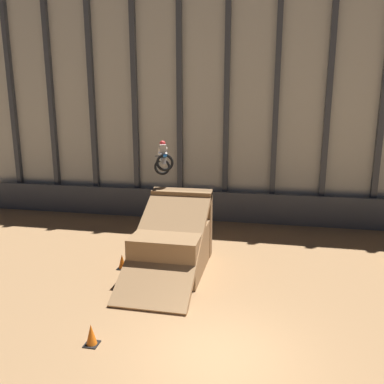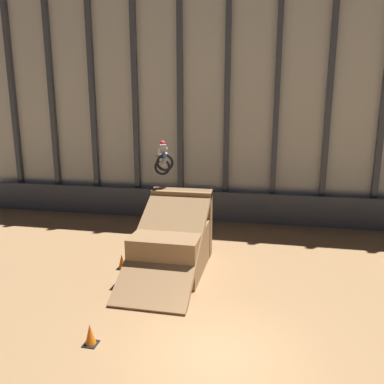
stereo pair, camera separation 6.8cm
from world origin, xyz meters
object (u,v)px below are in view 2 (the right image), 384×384
Objects in this scene: rider_bike_solo at (163,160)px; traffic_cone_near_ramp at (90,335)px; dirt_ramp at (174,242)px; traffic_cone_arena_edge at (122,262)px.

traffic_cone_near_ramp is at bearing -109.58° from rider_bike_solo.
rider_bike_solo is at bearing 113.65° from dirt_ramp.
dirt_ramp reaches higher than traffic_cone_arena_edge.
traffic_cone_arena_edge is at bearing -161.86° from dirt_ramp.
traffic_cone_arena_edge is (-0.83, -3.02, -3.55)m from rider_bike_solo.
traffic_cone_near_ramp is 1.00× the size of traffic_cone_arena_edge.
rider_bike_solo reaches higher than traffic_cone_near_ramp.
rider_bike_solo reaches higher than traffic_cone_arena_edge.
traffic_cone_near_ramp is 4.74m from traffic_cone_arena_edge.
traffic_cone_arena_edge is at bearing 102.47° from traffic_cone_near_ramp.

